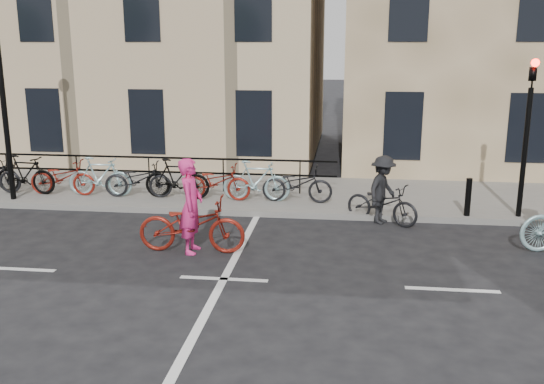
# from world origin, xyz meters

# --- Properties ---
(ground) EXTENTS (120.00, 120.00, 0.00)m
(ground) POSITION_xyz_m (0.00, 0.00, 0.00)
(ground) COLOR black
(ground) RESTS_ON ground
(sidewalk) EXTENTS (46.00, 4.00, 0.15)m
(sidewalk) POSITION_xyz_m (-4.00, 6.00, 0.07)
(sidewalk) COLOR slate
(sidewalk) RESTS_ON ground
(building_west) EXTENTS (20.00, 10.00, 10.00)m
(building_west) POSITION_xyz_m (-9.00, 13.00, 5.15)
(building_west) COLOR #D2B98E
(building_west) RESTS_ON sidewalk
(traffic_light) EXTENTS (0.18, 0.30, 3.90)m
(traffic_light) POSITION_xyz_m (6.20, 4.34, 2.45)
(traffic_light) COLOR black
(traffic_light) RESTS_ON sidewalk
(lamp_post) EXTENTS (0.36, 0.36, 5.28)m
(lamp_post) POSITION_xyz_m (-6.50, 4.40, 3.49)
(lamp_post) COLOR black
(lamp_post) RESTS_ON sidewalk
(bollard_east) EXTENTS (0.14, 0.14, 0.90)m
(bollard_east) POSITION_xyz_m (5.00, 4.25, 0.60)
(bollard_east) COLOR black
(bollard_east) RESTS_ON sidewalk
(parked_bikes) EXTENTS (10.40, 1.23, 1.05)m
(parked_bikes) POSITION_xyz_m (-3.30, 5.04, 0.64)
(parked_bikes) COLOR black
(parked_bikes) RESTS_ON sidewalk
(cyclist_pink) EXTENTS (2.18, 0.80, 1.93)m
(cyclist_pink) POSITION_xyz_m (-0.93, 1.37, 0.67)
(cyclist_pink) COLOR maroon
(cyclist_pink) RESTS_ON ground
(cyclist_dark) EXTENTS (1.88, 1.44, 1.61)m
(cyclist_dark) POSITION_xyz_m (2.99, 3.90, 0.63)
(cyclist_dark) COLOR black
(cyclist_dark) RESTS_ON ground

